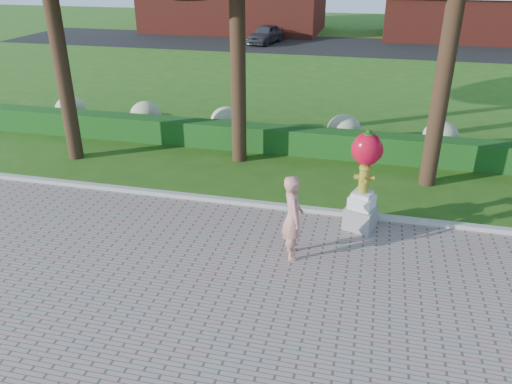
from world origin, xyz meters
TOP-DOWN VIEW (x-y plane):
  - ground at (0.00, 0.00)m, footprint 100.00×100.00m
  - curb at (0.00, 3.00)m, footprint 40.00×0.18m
  - lawn_hedge at (0.00, 7.00)m, footprint 24.00×0.70m
  - hydrangea_row at (0.57, 8.00)m, footprint 20.10×1.10m
  - street at (0.00, 28.00)m, footprint 50.00×8.00m
  - hydrant_sculpture at (1.82, 2.50)m, footprint 0.80×0.80m
  - woman at (0.50, 0.96)m, footprint 0.62×0.76m
  - parked_car at (-6.05, 27.82)m, footprint 2.30×4.00m

SIDE VIEW (x-z plane):
  - ground at x=0.00m, z-range 0.00..0.00m
  - street at x=0.00m, z-range 0.00..0.02m
  - curb at x=0.00m, z-range 0.00..0.15m
  - lawn_hedge at x=0.00m, z-range 0.00..0.80m
  - hydrangea_row at x=0.57m, z-range 0.06..1.04m
  - parked_car at x=-6.05m, z-range 0.02..1.30m
  - woman at x=0.50m, z-range 0.04..1.84m
  - hydrant_sculpture at x=1.82m, z-range 0.11..2.46m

